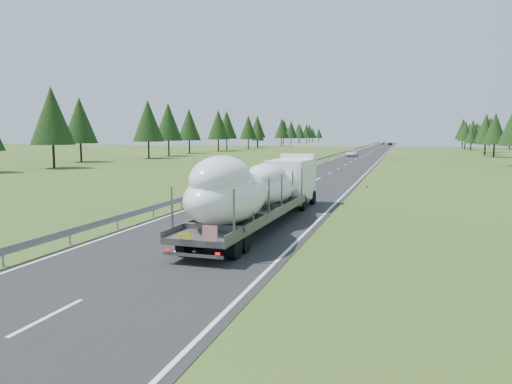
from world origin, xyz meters
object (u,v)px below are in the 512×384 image
(distant_van, at_px, (352,153))
(boat_truck, at_px, (260,188))
(distant_car_blue, at_px, (382,143))
(distant_car_dark, at_px, (390,144))
(highway_sign, at_px, (392,153))

(distant_van, bearing_deg, boat_truck, -89.44)
(boat_truck, xyz_separation_m, distant_car_blue, (-3.35, 229.16, -1.40))
(distant_van, relative_size, distant_car_blue, 1.08)
(boat_truck, bearing_deg, distant_car_dark, 89.78)
(boat_truck, distance_m, distant_car_blue, 229.19)
(distant_car_dark, height_order, distant_car_blue, distant_car_blue)
(boat_truck, height_order, distant_car_dark, boat_truck)
(distant_car_dark, distance_m, distant_car_blue, 16.57)
(distant_car_blue, bearing_deg, distant_car_dark, -74.86)
(distant_van, distance_m, distant_car_dark, 123.40)
(highway_sign, distance_m, boat_truck, 65.45)
(boat_truck, bearing_deg, highway_sign, 85.31)
(boat_truck, height_order, distant_van, boat_truck)
(highway_sign, xyz_separation_m, distant_car_dark, (-4.55, 147.89, -1.11))
(boat_truck, height_order, distant_car_blue, boat_truck)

